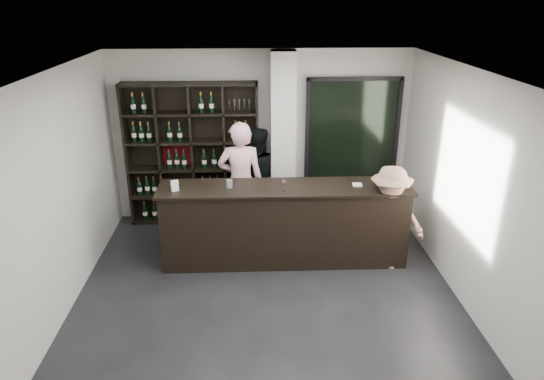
{
  "coord_description": "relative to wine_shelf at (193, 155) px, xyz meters",
  "views": [
    {
      "loc": [
        -0.19,
        -5.23,
        3.71
      ],
      "look_at": [
        0.11,
        1.1,
        1.13
      ],
      "focal_mm": 32.0,
      "sensor_mm": 36.0,
      "label": 1
    }
  ],
  "objects": [
    {
      "name": "wine_glass",
      "position": [
        1.41,
        -1.6,
        0.07
      ],
      "size": [
        0.09,
        0.09,
        0.18
      ],
      "primitive_type": null,
      "rotation": [
        0.0,
        0.0,
        0.14
      ],
      "color": "white",
      "rests_on": "tasting_counter"
    },
    {
      "name": "spit_cup",
      "position": [
        0.66,
        -1.47,
        0.04
      ],
      "size": [
        0.1,
        0.1,
        0.11
      ],
      "primitive_type": "cylinder",
      "rotation": [
        0.0,
        0.0,
        -0.18
      ],
      "color": "silver",
      "rests_on": "tasting_counter"
    },
    {
      "name": "tasting_counter",
      "position": [
        1.44,
        -1.47,
        -0.61
      ],
      "size": [
        3.58,
        0.74,
        1.18
      ],
      "rotation": [
        0.0,
        0.0,
        -0.01
      ],
      "color": "black",
      "rests_on": "floor"
    },
    {
      "name": "taster_pink",
      "position": [
        0.8,
        -0.72,
        -0.23
      ],
      "size": [
        0.71,
        0.47,
        1.94
      ],
      "primitive_type": "imported",
      "rotation": [
        0.0,
        0.0,
        3.14
      ],
      "color": "beige",
      "rests_on": "floor"
    },
    {
      "name": "structural_column",
      "position": [
        1.5,
        -0.1,
        0.25
      ],
      "size": [
        0.4,
        0.4,
        2.9
      ],
      "primitive_type": "cube",
      "color": "silver",
      "rests_on": "floor"
    },
    {
      "name": "customer",
      "position": [
        2.89,
        -1.72,
        -0.43
      ],
      "size": [
        1.07,
        0.72,
        1.55
      ],
      "primitive_type": "imported",
      "rotation": [
        0.0,
        0.0,
        -0.15
      ],
      "color": "#A27564",
      "rests_on": "floor"
    },
    {
      "name": "napkin_stack",
      "position": [
        2.47,
        -1.47,
        -0.01
      ],
      "size": [
        0.14,
        0.14,
        0.02
      ],
      "primitive_type": "cube",
      "rotation": [
        0.0,
        0.0,
        -0.09
      ],
      "color": "white",
      "rests_on": "tasting_counter"
    },
    {
      "name": "taster_black",
      "position": [
        1.05,
        -0.17,
        -0.35
      ],
      "size": [
        0.86,
        0.68,
        1.7
      ],
      "primitive_type": "imported",
      "rotation": [
        0.0,
        0.0,
        3.09
      ],
      "color": "black",
      "rests_on": "floor"
    },
    {
      "name": "wine_shelf",
      "position": [
        0.0,
        0.0,
        0.0
      ],
      "size": [
        2.2,
        0.35,
        2.4
      ],
      "primitive_type": null,
      "color": "black",
      "rests_on": "floor"
    },
    {
      "name": "floor",
      "position": [
        1.15,
        -2.57,
        -1.2
      ],
      "size": [
        5.0,
        5.5,
        0.01
      ],
      "primitive_type": "cube",
      "color": "black",
      "rests_on": "ground"
    },
    {
      "name": "card_stand",
      "position": [
        -0.09,
        -1.55,
        0.06
      ],
      "size": [
        0.11,
        0.09,
        0.15
      ],
      "primitive_type": "cube",
      "rotation": [
        0.0,
        0.0,
        0.43
      ],
      "color": "white",
      "rests_on": "tasting_counter"
    },
    {
      "name": "glass_panel",
      "position": [
        2.7,
        0.12,
        0.2
      ],
      "size": [
        1.6,
        0.08,
        2.1
      ],
      "color": "black",
      "rests_on": "floor"
    }
  ]
}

